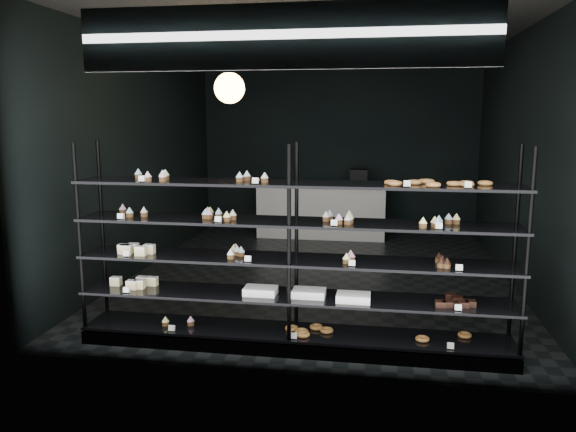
% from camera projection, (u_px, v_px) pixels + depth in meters
% --- Properties ---
extents(room, '(5.01, 6.01, 3.20)m').
position_uv_depth(room, '(321.00, 158.00, 7.38)').
color(room, black).
rests_on(room, ground).
extents(display_shelf, '(4.00, 0.50, 1.91)m').
position_uv_depth(display_shelf, '(290.00, 283.00, 5.17)').
color(display_shelf, black).
rests_on(display_shelf, room).
extents(signage, '(3.30, 0.05, 0.50)m').
position_uv_depth(signage, '(282.00, 37.00, 4.33)').
color(signage, '#0C1F3F').
rests_on(signage, room).
extents(pendant_lamp, '(0.34, 0.34, 0.90)m').
position_uv_depth(pendant_lamp, '(229.00, 88.00, 6.19)').
color(pendant_lamp, black).
rests_on(pendant_lamp, room).
extents(service_counter, '(2.34, 0.65, 1.23)m').
position_uv_depth(service_counter, '(322.00, 209.00, 10.03)').
color(service_counter, silver).
rests_on(service_counter, room).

